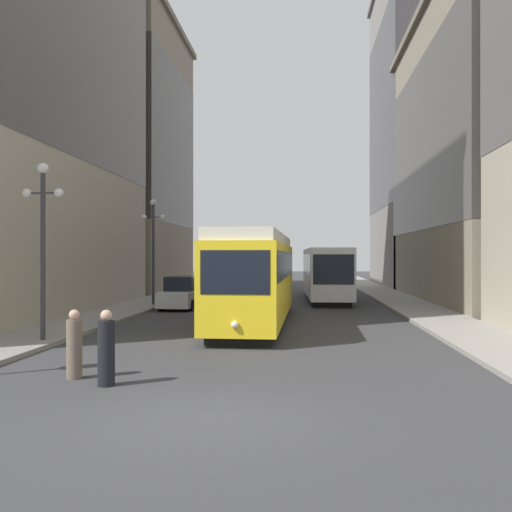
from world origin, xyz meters
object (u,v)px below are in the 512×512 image
object	(u,v)px
pedestrian_crossing_near	(74,346)
pedestrian_crossing_far	(106,350)
parked_car_left_near	(217,283)
streetcar	(257,276)
transit_bus	(326,271)
lamp_post_left_near	(43,225)
lamp_post_left_far	(153,236)
parked_car_left_mid	(183,293)

from	to	relation	value
pedestrian_crossing_near	pedestrian_crossing_far	distance (m)	1.22
parked_car_left_near	pedestrian_crossing_near	xyz separation A→B (m)	(1.29, -30.39, -0.07)
streetcar	transit_bus	size ratio (longest dim) A/B	1.13
parked_car_left_near	transit_bus	bearing A→B (deg)	-36.00
streetcar	transit_bus	bearing A→B (deg)	76.13
lamp_post_left_near	parked_car_left_near	bearing A→B (deg)	85.73
streetcar	transit_bus	distance (m)	13.80
transit_bus	pedestrian_crossing_near	world-z (taller)	transit_bus
parked_car_left_near	lamp_post_left_far	bearing A→B (deg)	-99.55
parked_car_left_mid	pedestrian_crossing_far	xyz separation A→B (m)	(2.32, -18.55, -0.04)
transit_bus	parked_car_left_near	xyz separation A→B (m)	(-8.29, 5.93, -1.10)
lamp_post_left_near	lamp_post_left_far	distance (m)	13.63
pedestrian_crossing_near	pedestrian_crossing_far	bearing A→B (deg)	-77.90
streetcar	parked_car_left_near	world-z (taller)	streetcar
pedestrian_crossing_far	lamp_post_left_near	xyz separation A→B (m)	(-4.22, 5.58, 3.21)
parked_car_left_near	pedestrian_crossing_far	world-z (taller)	parked_car_left_near
pedestrian_crossing_far	lamp_post_left_near	size ratio (longest dim) A/B	0.29
streetcar	pedestrian_crossing_near	size ratio (longest dim) A/B	8.29
lamp_post_left_far	transit_bus	bearing A→B (deg)	30.05
lamp_post_left_near	parked_car_left_mid	bearing A→B (deg)	81.66
lamp_post_left_far	parked_car_left_near	bearing A→B (deg)	80.88
pedestrian_crossing_far	lamp_post_left_near	bearing A→B (deg)	151.29
pedestrian_crossing_near	transit_bus	bearing A→B (deg)	28.42
transit_bus	parked_car_left_near	bearing A→B (deg)	142.53
lamp_post_left_near	lamp_post_left_far	xyz separation A→B (m)	(-0.00, 13.63, 0.11)
transit_bus	streetcar	bearing A→B (deg)	-106.71
streetcar	lamp_post_left_far	world-z (taller)	lamp_post_left_far
streetcar	lamp_post_left_far	bearing A→B (deg)	132.79
streetcar	lamp_post_left_far	distance (m)	10.19
parked_car_left_near	lamp_post_left_far	world-z (taller)	lamp_post_left_far
transit_bus	pedestrian_crossing_far	distance (m)	25.83
transit_bus	lamp_post_left_near	distance (m)	22.12
transit_bus	pedestrian_crossing_far	size ratio (longest dim) A/B	7.06
transit_bus	pedestrian_crossing_near	bearing A→B (deg)	-107.87
pedestrian_crossing_far	parked_car_left_mid	bearing A→B (deg)	121.31
transit_bus	pedestrian_crossing_far	bearing A→B (deg)	-105.28
transit_bus	pedestrian_crossing_far	xyz separation A→B (m)	(-5.97, -25.11, -1.14)
transit_bus	lamp_post_left_near	size ratio (longest dim) A/B	2.06
pedestrian_crossing_far	parked_car_left_near	bearing A→B (deg)	118.46
parked_car_left_mid	pedestrian_crossing_near	world-z (taller)	parked_car_left_mid
pedestrian_crossing_near	lamp_post_left_near	xyz separation A→B (m)	(-3.19, 4.93, 3.24)
lamp_post_left_near	lamp_post_left_far	world-z (taller)	lamp_post_left_far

